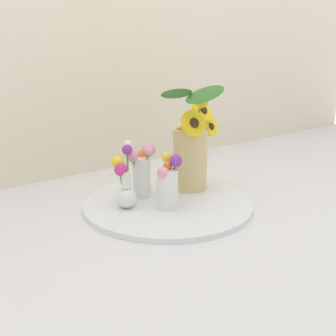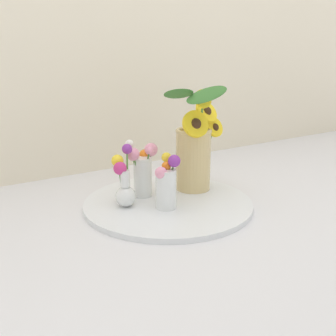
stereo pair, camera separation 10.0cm
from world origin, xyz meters
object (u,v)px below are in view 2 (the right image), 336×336
at_px(mason_jar_sunflowers, 194,152).
at_px(vase_bulb_right, 124,183).
at_px(serving_tray, 168,203).
at_px(vase_small_center, 166,183).
at_px(vase_small_back, 143,168).

distance_m(mason_jar_sunflowers, vase_bulb_right, 0.28).
distance_m(serving_tray, vase_small_center, 0.10).
bearing_deg(vase_small_back, vase_small_center, -86.92).
bearing_deg(vase_bulb_right, vase_small_center, -40.61).
bearing_deg(mason_jar_sunflowers, vase_bulb_right, -178.17).
bearing_deg(vase_bulb_right, serving_tray, -17.21).
bearing_deg(vase_small_back, serving_tray, -64.87).
xyz_separation_m(serving_tray, vase_small_center, (-0.03, -0.04, 0.09)).
height_order(serving_tray, vase_small_back, vase_small_back).
xyz_separation_m(mason_jar_sunflowers, vase_bulb_right, (-0.27, -0.01, -0.06)).
relative_size(vase_small_center, vase_small_back, 0.87).
height_order(serving_tray, mason_jar_sunflowers, mason_jar_sunflowers).
bearing_deg(vase_small_center, vase_bulb_right, 139.39).
height_order(vase_bulb_right, vase_small_back, vase_small_back).
bearing_deg(serving_tray, mason_jar_sunflowers, 19.80).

